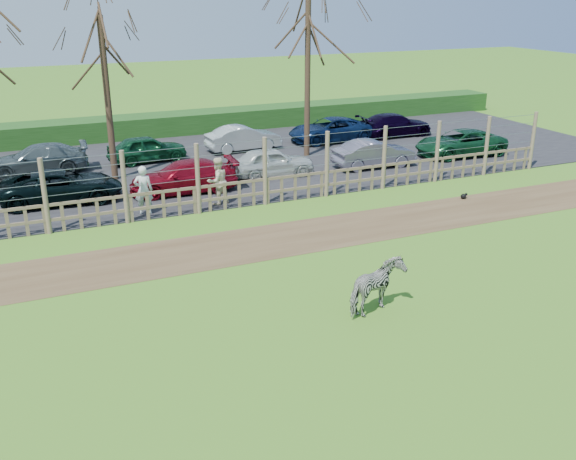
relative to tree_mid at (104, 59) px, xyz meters
name	(u,v)px	position (x,y,z in m)	size (l,w,h in m)	color
ground	(292,310)	(2.00, -13.50, -4.87)	(120.00, 120.00, 0.00)	#70AA2A
dirt_strip	(232,247)	(2.00, -9.00, -4.86)	(34.00, 2.80, 0.01)	brown
asphalt	(158,169)	(2.00, 1.00, -4.85)	(44.00, 13.00, 0.04)	#232326
hedge	(127,127)	(2.00, 8.00, -4.32)	(46.00, 2.00, 1.10)	#1E4716
fence	(198,191)	(2.00, -5.50, -4.06)	(30.16, 0.16, 2.50)	brown
tree_mid	(104,59)	(0.00, 0.00, 0.00)	(4.80, 4.80, 6.83)	#3D2B1E
tree_right	(308,41)	(9.00, 0.50, 0.37)	(4.80, 4.80, 7.35)	#3D2B1E
zebra	(377,287)	(3.84, -14.40, -4.20)	(0.72, 1.58, 1.33)	gray
visitor_a	(144,190)	(0.22, -4.92, -3.96)	(0.63, 0.41, 1.72)	silver
visitor_b	(218,181)	(2.91, -4.86, -3.96)	(0.84, 0.65, 1.72)	beige
crow	(464,196)	(11.57, -7.90, -4.76)	(0.28, 0.21, 0.23)	black
car_2	(61,186)	(-2.28, -2.36, -4.23)	(1.99, 4.32, 1.20)	black
car_3	(184,177)	(2.16, -2.90, -4.23)	(1.68, 4.13, 1.20)	maroon
car_4	(272,162)	(6.14, -2.15, -4.23)	(1.42, 3.52, 1.20)	silver
car_5	(374,154)	(10.80, -2.62, -4.23)	(1.27, 3.64, 1.20)	slate
car_6	(460,143)	(15.61, -2.42, -4.23)	(1.99, 4.32, 1.20)	#134926
car_9	(38,159)	(-2.82, 2.29, -4.23)	(1.68, 4.13, 1.20)	#4D5C5C
car_10	(147,149)	(1.86, 2.34, -4.23)	(1.42, 3.52, 1.20)	#114725
car_11	(243,138)	(6.61, 2.68, -4.23)	(1.27, 3.64, 1.20)	#B2BBB4
car_12	(330,130)	(11.38, 2.77, -4.23)	(1.99, 4.32, 1.20)	#0D1F44
car_13	(395,125)	(15.15, 2.53, -4.23)	(1.68, 4.13, 1.20)	black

